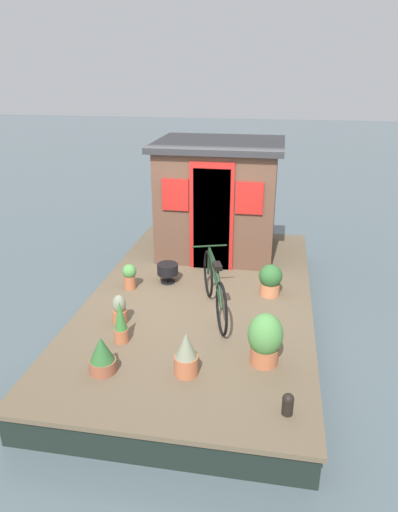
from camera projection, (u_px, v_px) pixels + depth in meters
ground_plane at (201, 320)px, 7.19m from camera, size 60.00×60.00×0.00m
houseboat_deck at (201, 307)px, 7.10m from camera, size 5.89×3.24×0.45m
houseboat_cabin at (219, 198)px, 8.31m from camera, size 1.88×2.19×2.00m
bicycle at (214, 287)px, 6.36m from camera, size 1.69×0.67×0.83m
potted_plant_lavender at (102, 355)px, 5.16m from camera, size 0.31×0.31×0.44m
potted_plant_ivy at (119, 310)px, 6.16m from camera, size 0.19×0.19×0.41m
potted_plant_rosemary at (121, 323)px, 5.72m from camera, size 0.18×0.18×0.55m
potted_plant_mint at (265, 339)px, 5.27m from camera, size 0.40×0.40×0.63m
potted_plant_thyme at (129, 275)px, 7.12m from camera, size 0.22×0.22×0.40m
potted_plant_succulent at (186, 355)px, 5.11m from camera, size 0.27×0.27×0.52m
potted_plant_basil at (270, 280)px, 6.91m from camera, size 0.35×0.35×0.48m
charcoal_grill at (168, 270)px, 7.33m from camera, size 0.33×0.33×0.31m
mooring_bollard at (288, 403)px, 4.56m from camera, size 0.12×0.12×0.24m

